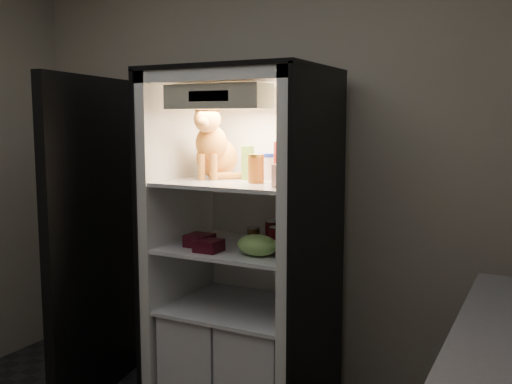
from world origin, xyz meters
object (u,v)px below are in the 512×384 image
at_px(salsa_jar, 256,169).
at_px(condiment_jar, 254,235).
at_px(tabby_cat, 214,149).
at_px(mayo_tub, 266,166).
at_px(berry_box_right, 209,246).
at_px(refrigerator, 245,270).
at_px(parmesan_shaker, 248,163).
at_px(grape_bag, 257,245).
at_px(berry_box_left, 199,240).
at_px(soda_can_c, 276,239).
at_px(pepper_jar, 286,160).
at_px(soda_can_a, 272,234).
at_px(cream_carton, 280,176).
at_px(soda_can_b, 283,237).

distance_m(salsa_jar, condiment_jar, 0.41).
distance_m(tabby_cat, salsa_jar, 0.35).
bearing_deg(mayo_tub, berry_box_right, -116.61).
xyz_separation_m(refrigerator, parmesan_shaker, (0.01, 0.01, 0.59)).
xyz_separation_m(grape_bag, berry_box_left, (-0.37, 0.05, -0.02)).
bearing_deg(parmesan_shaker, soda_can_c, -22.90).
xyz_separation_m(pepper_jar, condiment_jar, (-0.21, 0.04, -0.42)).
bearing_deg(refrigerator, pepper_jar, -4.28).
bearing_deg(soda_can_c, pepper_jar, 65.98).
bearing_deg(pepper_jar, soda_can_a, 167.21).
bearing_deg(condiment_jar, salsa_jar, -57.82).
xyz_separation_m(tabby_cat, pepper_jar, (0.44, -0.02, -0.05)).
distance_m(tabby_cat, mayo_tub, 0.30).
relative_size(refrigerator, cream_carton, 17.14).
bearing_deg(berry_box_left, soda_can_a, 26.43).
relative_size(soda_can_a, grape_bag, 0.66).
bearing_deg(parmesan_shaker, soda_can_a, -2.31).
bearing_deg(soda_can_a, condiment_jar, 172.75).
bearing_deg(mayo_tub, condiment_jar, -129.12).
distance_m(refrigerator, mayo_tub, 0.58).
height_order(tabby_cat, soda_can_b, tabby_cat).
relative_size(pepper_jar, soda_can_a, 1.63).
bearing_deg(soda_can_c, tabby_cat, 168.75).
bearing_deg(tabby_cat, condiment_jar, -11.03).
relative_size(parmesan_shaker, berry_box_left, 1.40).
xyz_separation_m(refrigerator, tabby_cat, (-0.19, 0.00, 0.66)).
distance_m(soda_can_a, grape_bag, 0.22).
height_order(mayo_tub, grape_bag, mayo_tub).
height_order(cream_carton, soda_can_c, cream_carton).
bearing_deg(refrigerator, salsa_jar, -42.42).
bearing_deg(grape_bag, condiment_jar, 121.50).
height_order(soda_can_b, soda_can_c, soda_can_b).
height_order(tabby_cat, salsa_jar, tabby_cat).
distance_m(parmesan_shaker, soda_can_b, 0.44).
bearing_deg(soda_can_c, berry_box_left, -167.71).
xyz_separation_m(cream_carton, soda_can_b, (-0.08, 0.20, -0.34)).
height_order(parmesan_shaker, condiment_jar, parmesan_shaker).
bearing_deg(refrigerator, parmesan_shaker, 35.20).
xyz_separation_m(refrigerator, condiment_jar, (0.04, 0.02, 0.20)).
xyz_separation_m(salsa_jar, soda_can_b, (0.11, 0.09, -0.36)).
bearing_deg(berry_box_right, pepper_jar, 35.65).
relative_size(salsa_jar, berry_box_left, 1.13).
relative_size(grape_bag, berry_box_left, 1.63).
distance_m(tabby_cat, cream_carton, 0.57).
bearing_deg(parmesan_shaker, grape_bag, -52.01).
height_order(refrigerator, cream_carton, refrigerator).
height_order(mayo_tub, berry_box_right, mayo_tub).
bearing_deg(soda_can_c, mayo_tub, 131.37).
height_order(soda_can_c, berry_box_left, soda_can_c).
relative_size(parmesan_shaker, cream_carton, 1.65).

